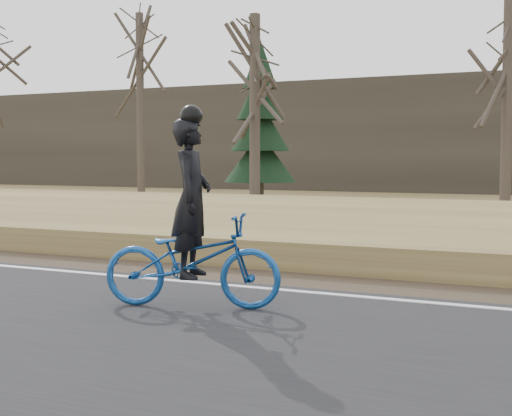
% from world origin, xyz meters
% --- Properties ---
extents(edge_line, '(120.00, 0.12, 0.01)m').
position_xyz_m(edge_line, '(0.00, 0.20, 0.07)').
color(edge_line, silver).
rests_on(edge_line, road).
extents(shoulder, '(120.00, 1.60, 0.04)m').
position_xyz_m(shoulder, '(0.00, 1.20, 0.02)').
color(shoulder, '#473A2B').
rests_on(shoulder, ground).
extents(embankment, '(120.00, 5.00, 0.44)m').
position_xyz_m(embankment, '(0.00, 4.20, 0.22)').
color(embankment, '#9A894E').
rests_on(embankment, ground).
extents(ballast, '(120.00, 3.00, 0.45)m').
position_xyz_m(ballast, '(0.00, 8.00, 0.23)').
color(ballast, slate).
rests_on(ballast, ground).
extents(railroad, '(120.00, 2.40, 0.29)m').
position_xyz_m(railroad, '(0.00, 8.00, 0.53)').
color(railroad, black).
rests_on(railroad, ballast).
extents(treeline_backdrop, '(120.00, 4.00, 6.00)m').
position_xyz_m(treeline_backdrop, '(0.00, 30.00, 3.00)').
color(treeline_backdrop, '#383328').
rests_on(treeline_backdrop, ground).
extents(cyclist, '(2.18, 1.26, 2.32)m').
position_xyz_m(cyclist, '(4.22, -1.21, 0.79)').
color(cyclist, navy).
rests_on(cyclist, road).
extents(bare_tree_left, '(0.36, 0.36, 8.23)m').
position_xyz_m(bare_tree_left, '(-10.14, 18.60, 4.12)').
color(bare_tree_left, '#473F34').
rests_on(bare_tree_left, ground).
extents(bare_tree_near_left, '(0.36, 0.36, 6.54)m').
position_xyz_m(bare_tree_near_left, '(-1.92, 13.32, 3.27)').
color(bare_tree_near_left, '#473F34').
rests_on(bare_tree_near_left, ground).
extents(bare_tree_center, '(0.36, 0.36, 7.77)m').
position_xyz_m(bare_tree_center, '(5.79, 15.88, 3.89)').
color(bare_tree_center, '#473F34').
rests_on(bare_tree_center, ground).
extents(conifer, '(2.60, 2.60, 6.08)m').
position_xyz_m(conifer, '(-2.61, 15.20, 2.88)').
color(conifer, '#473F34').
rests_on(conifer, ground).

